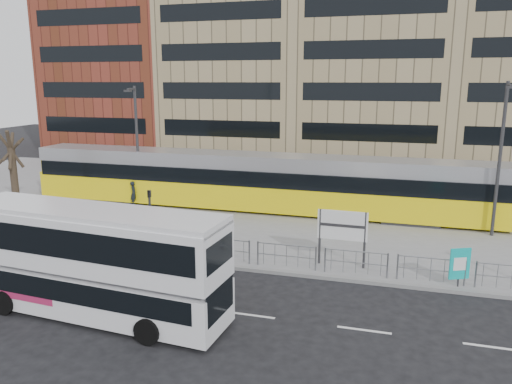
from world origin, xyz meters
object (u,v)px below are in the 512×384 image
(traffic_light_west, at_px, (150,214))
(lamp_post_west, at_px, (137,141))
(station_sign, at_px, (342,228))
(double_decker_bus, at_px, (93,259))
(tram, at_px, (253,182))
(pedestrian, at_px, (134,194))
(lamp_post_east, at_px, (501,154))
(ad_panel, at_px, (460,264))
(bare_tree, at_px, (9,128))

(traffic_light_west, distance_m, lamp_post_west, 10.29)
(station_sign, bearing_deg, double_decker_bus, -137.38)
(tram, relative_size, lamp_post_west, 3.90)
(pedestrian, distance_m, lamp_post_east, 21.84)
(traffic_light_west, distance_m, lamp_post_east, 17.88)
(double_decker_bus, relative_size, ad_panel, 6.20)
(pedestrian, relative_size, bare_tree, 0.23)
(double_decker_bus, distance_m, ad_panel, 14.02)
(ad_panel, distance_m, pedestrian, 20.78)
(double_decker_bus, bearing_deg, lamp_post_east, 46.38)
(lamp_post_east, bearing_deg, tram, 171.91)
(station_sign, relative_size, lamp_post_west, 0.33)
(traffic_light_west, height_order, bare_tree, bare_tree)
(lamp_post_east, height_order, bare_tree, lamp_post_east)
(station_sign, bearing_deg, lamp_post_west, 153.31)
(ad_panel, bearing_deg, station_sign, 143.14)
(tram, relative_size, lamp_post_east, 3.74)
(pedestrian, bearing_deg, bare_tree, 98.80)
(tram, bearing_deg, traffic_light_west, -102.93)
(traffic_light_west, bearing_deg, double_decker_bus, -91.92)
(lamp_post_west, bearing_deg, pedestrian, -112.76)
(tram, distance_m, traffic_light_west, 9.76)
(lamp_post_west, bearing_deg, station_sign, -28.22)
(tram, relative_size, pedestrian, 18.49)
(tram, bearing_deg, lamp_post_east, -7.62)
(double_decker_bus, bearing_deg, ad_panel, 29.44)
(bare_tree, bearing_deg, station_sign, -9.98)
(pedestrian, distance_m, lamp_post_west, 3.45)
(traffic_light_west, bearing_deg, station_sign, -4.64)
(ad_panel, bearing_deg, double_decker_bus, -179.87)
(lamp_post_east, bearing_deg, traffic_light_west, -154.83)
(traffic_light_west, height_order, lamp_post_east, lamp_post_east)
(lamp_post_east, bearing_deg, lamp_post_west, 177.37)
(double_decker_bus, relative_size, bare_tree, 1.40)
(bare_tree, bearing_deg, pedestrian, 30.15)
(double_decker_bus, distance_m, traffic_light_west, 6.05)
(station_sign, height_order, traffic_light_west, traffic_light_west)
(double_decker_bus, xyz_separation_m, lamp_post_east, (15.12, 13.51, 2.42))
(station_sign, height_order, lamp_post_west, lamp_post_west)
(ad_panel, relative_size, bare_tree, 0.23)
(tram, xyz_separation_m, lamp_post_east, (13.77, -1.96, 2.62))
(double_decker_bus, xyz_separation_m, ad_panel, (12.69, 5.87, -1.03))
(lamp_post_east, bearing_deg, pedestrian, 178.54)
(pedestrian, relative_size, lamp_post_east, 0.20)
(pedestrian, height_order, bare_tree, bare_tree)
(ad_panel, xyz_separation_m, pedestrian, (-19.10, 8.18, -0.13))
(station_sign, height_order, lamp_post_east, lamp_post_east)
(double_decker_bus, xyz_separation_m, bare_tree, (-12.54, 10.50, 3.29))
(ad_panel, xyz_separation_m, lamp_post_east, (2.43, 7.64, 3.45))
(lamp_post_west, height_order, bare_tree, lamp_post_west)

